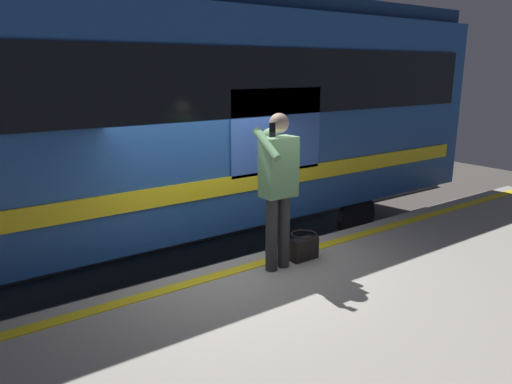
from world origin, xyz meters
TOP-DOWN VIEW (x-y plane):
  - ground_plane at (0.00, 0.00)m, footprint 24.45×24.45m
  - platform at (0.00, 1.96)m, footprint 13.13×3.92m
  - safety_line at (0.00, 0.30)m, footprint 12.86×0.16m
  - track_rail_near at (0.00, -1.43)m, footprint 17.06×0.08m
  - track_rail_far at (0.00, -2.87)m, footprint 17.06×0.08m
  - train_carriage at (1.21, -2.14)m, footprint 13.71×3.04m
  - passenger at (-0.30, 0.52)m, footprint 0.57×0.55m
  - handbag at (-0.73, 0.50)m, footprint 0.36×0.33m

SIDE VIEW (x-z plane):
  - ground_plane at x=0.00m, z-range 0.00..0.00m
  - track_rail_near at x=0.00m, z-range 0.00..0.16m
  - track_rail_far at x=0.00m, z-range 0.00..0.16m
  - platform at x=0.00m, z-range 0.00..0.86m
  - safety_line at x=0.00m, z-range 0.86..0.87m
  - handbag at x=-0.73m, z-range 0.85..1.18m
  - passenger at x=-0.30m, z-range 1.02..2.83m
  - train_carriage at x=1.21m, z-range 0.54..4.55m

